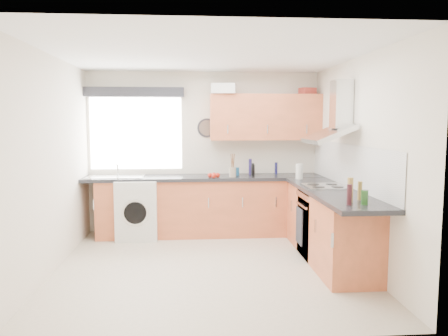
{
  "coord_description": "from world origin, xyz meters",
  "views": [
    {
      "loc": [
        -0.19,
        -5.08,
        1.74
      ],
      "look_at": [
        0.25,
        0.85,
        1.1
      ],
      "focal_mm": 35.0,
      "sensor_mm": 36.0,
      "label": 1
    }
  ],
  "objects": [
    {
      "name": "jar_4",
      "position": [
        0.72,
        1.66,
        1.03
      ],
      "size": [
        0.05,
        0.05,
        0.24
      ],
      "primitive_type": "cylinder",
      "color": "#231955",
      "rests_on": "worktop_back"
    },
    {
      "name": "kitchen_roll",
      "position": [
        1.35,
        1.05,
        1.02
      ],
      "size": [
        0.1,
        0.1,
        0.22
      ],
      "primitive_type": "cylinder",
      "rotation": [
        0.0,
        0.0,
        -0.03
      ],
      "color": "silver",
      "rests_on": "worktop_right"
    },
    {
      "name": "bottle_0",
      "position": [
        1.36,
        -0.92,
        1.01
      ],
      "size": [
        0.05,
        0.05,
        0.21
      ],
      "primitive_type": "cylinder",
      "color": "#38141A",
      "rests_on": "worktop_right"
    },
    {
      "name": "utensil_pot",
      "position": [
        0.42,
        1.35,
        0.98
      ],
      "size": [
        0.12,
        0.12,
        0.14
      ],
      "primitive_type": "cylinder",
      "rotation": [
        0.0,
        0.0,
        -0.24
      ],
      "color": "gray",
      "rests_on": "worktop_back"
    },
    {
      "name": "tomato_cluster",
      "position": [
        0.13,
        1.3,
        0.95
      ],
      "size": [
        0.18,
        0.18,
        0.07
      ],
      "primitive_type": null,
      "rotation": [
        0.0,
        0.0,
        0.18
      ],
      "color": "#AE1A0C",
      "rests_on": "worktop_back"
    },
    {
      "name": "base_cab_corner",
      "position": [
        1.5,
        1.5,
        0.43
      ],
      "size": [
        0.6,
        0.6,
        0.86
      ],
      "primitive_type": "cube",
      "color": "#B15633",
      "rests_on": "ground_plane"
    },
    {
      "name": "worktop_right",
      "position": [
        1.5,
        0.0,
        0.89
      ],
      "size": [
        0.62,
        2.42,
        0.05
      ],
      "primitive_type": "cube",
      "color": "black",
      "rests_on": "base_cab_right"
    },
    {
      "name": "casserole",
      "position": [
        0.3,
        1.52,
        2.22
      ],
      "size": [
        0.4,
        0.32,
        0.15
      ],
      "primitive_type": "cube",
      "rotation": [
        0.0,
        0.0,
        -0.2
      ],
      "color": "silver",
      "rests_on": "upper_cabinets"
    },
    {
      "name": "hob_plate",
      "position": [
        1.5,
        0.3,
        0.92
      ],
      "size": [
        0.52,
        0.52,
        0.01
      ],
      "primitive_type": "cube",
      "color": "silver",
      "rests_on": "worktop_right"
    },
    {
      "name": "wall_back",
      "position": [
        0.0,
        1.8,
        1.25
      ],
      "size": [
        3.6,
        0.02,
        2.5
      ],
      "primitive_type": "cube",
      "color": "silver",
      "rests_on": "ground_plane"
    },
    {
      "name": "wall_left",
      "position": [
        -1.8,
        0.0,
        1.25
      ],
      "size": [
        0.02,
        3.6,
        2.5
      ],
      "primitive_type": "cube",
      "color": "silver",
      "rests_on": "ground_plane"
    },
    {
      "name": "sink",
      "position": [
        -1.33,
        1.5,
        0.95
      ],
      "size": [
        0.84,
        0.46,
        0.1
      ],
      "primitive_type": null,
      "color": "silver",
      "rests_on": "worktop_back"
    },
    {
      "name": "oven",
      "position": [
        1.5,
        0.3,
        0.42
      ],
      "size": [
        0.56,
        0.58,
        0.85
      ],
      "primitive_type": "cube",
      "color": "black",
      "rests_on": "ground_plane"
    },
    {
      "name": "splashback",
      "position": [
        1.79,
        0.3,
        1.18
      ],
      "size": [
        0.01,
        3.0,
        0.54
      ],
      "primitive_type": "cube",
      "color": "white",
      "rests_on": "wall_right"
    },
    {
      "name": "base_cab_back",
      "position": [
        -0.1,
        1.51,
        0.43
      ],
      "size": [
        3.0,
        0.58,
        0.86
      ],
      "primitive_type": "cube",
      "color": "#B15633",
      "rests_on": "ground_plane"
    },
    {
      "name": "extractor_hood",
      "position": [
        1.6,
        0.3,
        1.77
      ],
      "size": [
        0.52,
        0.78,
        0.66
      ],
      "primitive_type": null,
      "color": "silver",
      "rests_on": "wall_right"
    },
    {
      "name": "jar_5",
      "position": [
        0.73,
        1.39,
        1.01
      ],
      "size": [
        0.04,
        0.04,
        0.2
      ],
      "primitive_type": "cylinder",
      "color": "black",
      "rests_on": "worktop_back"
    },
    {
      "name": "jar_2",
      "position": [
        1.13,
        1.66,
        1.0
      ],
      "size": [
        0.04,
        0.04,
        0.19
      ],
      "primitive_type": "cylinder",
      "color": "#151445",
      "rests_on": "worktop_back"
    },
    {
      "name": "window_blind",
      "position": [
        -1.05,
        1.7,
        2.18
      ],
      "size": [
        1.5,
        0.18,
        0.14
      ],
      "primitive_type": "cube",
      "color": "#232329",
      "rests_on": "wall_back"
    },
    {
      "name": "ceiling",
      "position": [
        0.0,
        0.0,
        2.5
      ],
      "size": [
        3.6,
        3.6,
        0.02
      ],
      "primitive_type": "cube",
      "color": "white",
      "rests_on": "wall_back"
    },
    {
      "name": "window",
      "position": [
        -1.05,
        1.79,
        1.55
      ],
      "size": [
        1.4,
        0.02,
        1.1
      ],
      "primitive_type": "cube",
      "color": "silver",
      "rests_on": "wall_back"
    },
    {
      "name": "bottle_3",
      "position": [
        1.53,
        -0.9,
        0.98
      ],
      "size": [
        0.07,
        0.07,
        0.15
      ],
      "primitive_type": "cylinder",
      "color": "#22511D",
      "rests_on": "worktop_right"
    },
    {
      "name": "bottle_2",
      "position": [
        1.58,
        -0.65,
        1.01
      ],
      "size": [
        0.05,
        0.05,
        0.2
      ],
      "primitive_type": "cylinder",
      "color": "olive",
      "rests_on": "worktop_right"
    },
    {
      "name": "storage_box",
      "position": [
        1.6,
        1.62,
        2.2
      ],
      "size": [
        0.27,
        0.24,
        0.1
      ],
      "primitive_type": "cube",
      "rotation": [
        0.0,
        0.0,
        0.33
      ],
      "color": "#AC362B",
      "rests_on": "upper_cabinets"
    },
    {
      "name": "bottle_1",
      "position": [
        1.43,
        -0.77,
        1.04
      ],
      "size": [
        0.06,
        0.06,
        0.26
      ],
      "primitive_type": "cylinder",
      "color": "olive",
      "rests_on": "worktop_right"
    },
    {
      "name": "wall_right",
      "position": [
        1.8,
        0.0,
        1.25
      ],
      "size": [
        0.02,
        3.6,
        2.5
      ],
      "primitive_type": "cube",
      "color": "silver",
      "rests_on": "ground_plane"
    },
    {
      "name": "washing_machine",
      "position": [
        -1.0,
        1.4,
        0.44
      ],
      "size": [
        0.6,
        0.58,
        0.88
      ],
      "primitive_type": "cube",
      "rotation": [
        0.0,
        0.0,
        0.01
      ],
      "color": "silver",
      "rests_on": "ground_plane"
    },
    {
      "name": "wall_front",
      "position": [
        0.0,
        -1.8,
        1.25
      ],
      "size": [
        3.6,
        0.02,
        2.5
      ],
      "primitive_type": "cube",
      "color": "silver",
      "rests_on": "ground_plane"
    },
    {
      "name": "worktop_back",
      "position": [
        0.0,
        1.5,
        0.89
      ],
      "size": [
        3.6,
        0.62,
        0.05
      ],
      "primitive_type": "cube",
      "color": "black",
      "rests_on": "base_cab_back"
    },
    {
      "name": "wall_clock",
      "position": [
        0.05,
        1.78,
        1.63
      ],
      "size": [
        0.3,
        0.04,
        0.3
      ],
      "primitive_type": "cylinder",
      "rotation": [
        1.57,
        0.0,
        0.0
      ],
      "color": "#232329",
      "rests_on": "wall_back"
    },
    {
      "name": "base_cab_right",
      "position": [
        1.51,
        0.15,
        0.43
      ],
      "size": [
        0.58,
        2.1,
        0.86
      ],
      "primitive_type": "cube",
      "color": "#B15633",
      "rests_on": "ground_plane"
    },
    {
      "name": "jar_1",
      "position": [
        0.74,
        1.47,
        0.99
      ],
      "size": [
        0.06,
        0.06,
        0.17
      ],
      "primitive_type": "cylinder",
      "color": "black",
      "rests_on": "worktop_back"
    },
    {
      "name": "upper_cabinets",
      "position": [
        0.95,
        1.62,
        1.8
      ],
      "size": [
        1.7,
        0.35,
        0.7
      ],
      "primitive_type": "cube",
      "color": "#B15633",
      "rests_on": "wall_back"
    },
    {
      "name": "ground_plane",
      "position": [
        0.0,
        0.0,
        0.0
      ],
      "size": [
        3.6,
        3.6,
        0.0
      ],
      "primitive_type": "plane",
      "color": "beige"
    },
    {
      "name": "jar_3",
      "position": [
        0.5,
        1.53,
        0.97
      ],
      "size": [
        0.07,
        0.07,
        0.13
      ],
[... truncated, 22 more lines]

